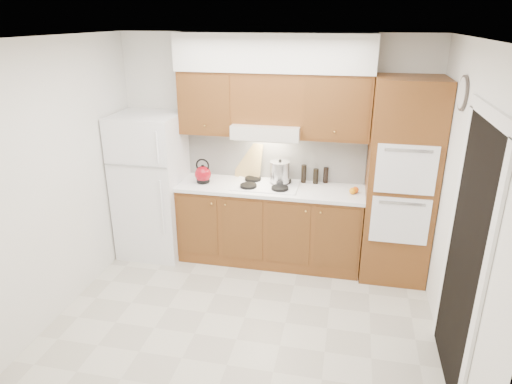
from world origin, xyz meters
TOP-DOWN VIEW (x-y plane):
  - floor at (0.00, 0.00)m, footprint 3.60×3.60m
  - ceiling at (0.00, 0.00)m, footprint 3.60×3.60m
  - wall_back at (0.00, 1.50)m, footprint 3.60×0.02m
  - wall_left at (-1.80, 0.00)m, footprint 0.02×3.00m
  - wall_right at (1.80, 0.00)m, footprint 0.02×3.00m
  - fridge at (-1.41, 1.14)m, footprint 0.75×0.72m
  - base_cabinets at (0.02, 1.20)m, footprint 2.11×0.60m
  - countertop at (0.03, 1.19)m, footprint 2.13×0.62m
  - backsplash at (0.02, 1.49)m, footprint 2.11×0.03m
  - oven_cabinet at (1.44, 1.18)m, footprint 0.70×0.65m
  - upper_cab_left at (-0.71, 1.33)m, footprint 0.63×0.33m
  - upper_cab_right at (0.72, 1.33)m, footprint 0.73×0.33m
  - range_hood at (-0.02, 1.27)m, footprint 0.75×0.45m
  - upper_cab_over_hood at (-0.02, 1.33)m, footprint 0.75×0.33m
  - soffit at (0.03, 1.32)m, footprint 2.13×0.36m
  - cooktop at (-0.02, 1.21)m, footprint 0.74×0.50m
  - doorway at (1.79, -0.35)m, footprint 0.02×0.90m
  - wall_clock at (1.79, 0.55)m, footprint 0.02×0.30m
  - kettle at (-0.76, 1.15)m, footprint 0.22×0.22m
  - cutting_board at (-0.28, 1.45)m, footprint 0.35×0.21m
  - stock_pot at (0.12, 1.29)m, footprint 0.25×0.25m
  - condiment_a at (0.38, 1.40)m, footprint 0.07×0.07m
  - condiment_b at (0.63, 1.45)m, footprint 0.06×0.06m
  - condiment_c at (0.52, 1.40)m, footprint 0.07×0.07m
  - orange_near at (0.98, 1.18)m, footprint 0.08×0.08m
  - orange_far at (0.95, 1.14)m, footprint 0.09×0.09m

SIDE VIEW (x-z plane):
  - floor at x=0.00m, z-range 0.00..0.00m
  - base_cabinets at x=0.02m, z-range 0.00..0.90m
  - fridge at x=-1.41m, z-range 0.00..1.72m
  - countertop at x=0.03m, z-range 0.90..0.94m
  - cooktop at x=-0.02m, z-range 0.94..0.95m
  - orange_near at x=0.98m, z-range 0.94..1.01m
  - orange_far at x=0.95m, z-range 0.94..1.01m
  - condiment_c at x=0.52m, z-range 0.94..1.12m
  - condiment_b at x=0.63m, z-range 0.94..1.13m
  - kettle at x=-0.76m, z-range 0.95..1.14m
  - condiment_a at x=0.38m, z-range 0.94..1.15m
  - doorway at x=1.79m, z-range 0.00..2.10m
  - stock_pot at x=0.12m, z-range 0.97..1.20m
  - oven_cabinet at x=1.44m, z-range 0.00..2.20m
  - cutting_board at x=-0.28m, z-range 0.92..1.36m
  - backsplash at x=0.02m, z-range 0.94..1.50m
  - wall_back at x=0.00m, z-range 0.00..2.60m
  - wall_left at x=-1.80m, z-range 0.00..2.60m
  - wall_right at x=1.80m, z-range 0.00..2.60m
  - range_hood at x=-0.02m, z-range 1.50..1.65m
  - upper_cab_left at x=-0.71m, z-range 1.50..2.20m
  - upper_cab_right at x=0.72m, z-range 1.50..2.20m
  - upper_cab_over_hood at x=-0.02m, z-range 1.65..2.20m
  - wall_clock at x=1.79m, z-range 2.00..2.30m
  - soffit at x=0.03m, z-range 2.20..2.60m
  - ceiling at x=0.00m, z-range 2.60..2.60m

